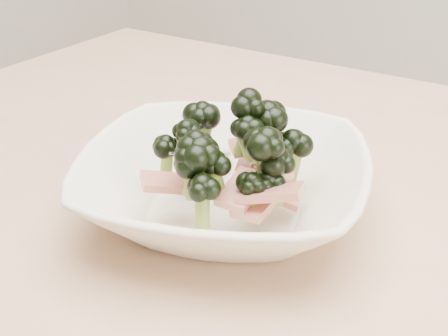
{
  "coord_description": "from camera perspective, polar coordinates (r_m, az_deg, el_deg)",
  "views": [
    {
      "loc": [
        0.2,
        -0.5,
        1.06
      ],
      "look_at": [
        -0.07,
        -0.08,
        0.8
      ],
      "focal_mm": 50.0,
      "sensor_mm": 36.0,
      "label": 1
    }
  ],
  "objects": [
    {
      "name": "dining_table",
      "position": [
        0.67,
        8.81,
        -10.24
      ],
      "size": [
        1.2,
        0.8,
        0.75
      ],
      "color": "tan",
      "rests_on": "ground"
    },
    {
      "name": "broccoli_dish",
      "position": [
        0.57,
        0.14,
        -1.13
      ],
      "size": [
        0.34,
        0.34,
        0.12
      ],
      "color": "beige",
      "rests_on": "dining_table"
    }
  ]
}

